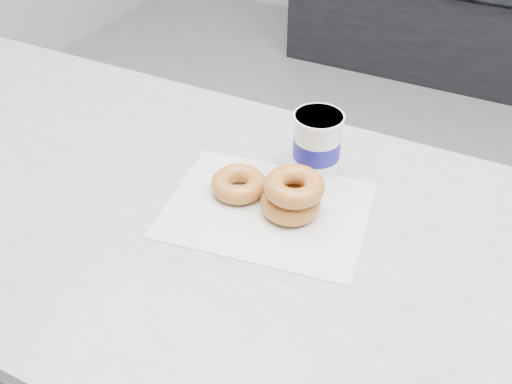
# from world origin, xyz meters

# --- Properties ---
(ground) EXTENTS (5.00, 5.00, 0.00)m
(ground) POSITION_xyz_m (0.00, 0.00, 0.00)
(ground) COLOR gray
(ground) RESTS_ON ground
(wax_paper) EXTENTS (0.38, 0.31, 0.00)m
(wax_paper) POSITION_xyz_m (-0.23, -0.54, 0.90)
(wax_paper) COLOR silver
(wax_paper) RESTS_ON counter
(donut_single) EXTENTS (0.12, 0.12, 0.03)m
(donut_single) POSITION_xyz_m (-0.30, -0.52, 0.92)
(donut_single) COLOR #B67532
(donut_single) RESTS_ON wax_paper
(donut_stack) EXTENTS (0.15, 0.15, 0.07)m
(donut_stack) POSITION_xyz_m (-0.19, -0.53, 0.94)
(donut_stack) COLOR #B67532
(donut_stack) RESTS_ON wax_paper
(coffee_cup) EXTENTS (0.11, 0.11, 0.12)m
(coffee_cup) POSITION_xyz_m (-0.20, -0.40, 0.96)
(coffee_cup) COLOR white
(coffee_cup) RESTS_ON counter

